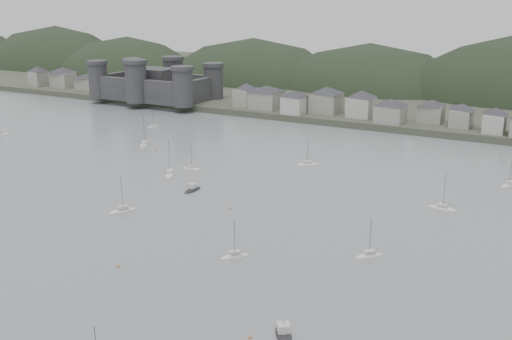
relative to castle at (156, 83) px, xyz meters
The scene contains 9 objects.
ground 216.45m from the castle, 56.28° to the right, with size 900.00×900.00×0.00m, color slate.
far_shore_land 166.61m from the castle, 43.83° to the left, with size 900.00×250.00×3.00m, color #383D2D.
forested_ridge 155.26m from the castle, 35.67° to the left, with size 851.55×103.94×102.57m.
castle is the anchor object (origin of this frame).
waterfront_town 170.64m from the castle, ahead, with size 451.48×28.46×12.92m.
moored_fleet 171.71m from the castle, 47.92° to the right, with size 257.22×159.17×13.62m.
motor_launch_near 238.23m from the castle, 46.67° to the right, with size 6.55×7.51×3.77m.
motor_launch_far 155.55m from the castle, 47.91° to the right, with size 2.72×7.54×3.81m.
mooring_buoys 165.67m from the castle, 49.55° to the right, with size 160.81×108.23×0.70m.
Camera 1 is at (82.88, -74.31, 55.61)m, focal length 41.88 mm.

